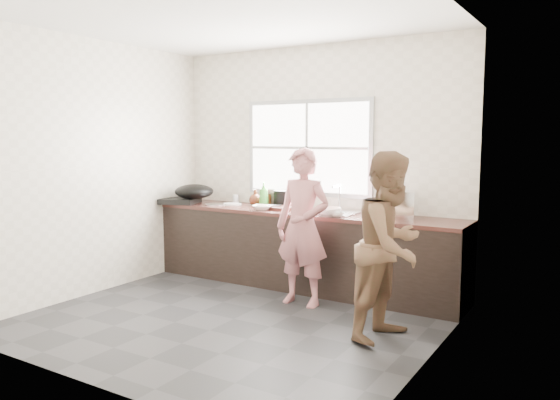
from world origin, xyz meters
The scene contains 30 objects.
floor centered at (0.00, 0.00, -0.01)m, with size 3.60×3.20×0.01m, color #29292C.
ceiling centered at (0.00, 0.00, 2.71)m, with size 3.60×3.20×0.01m, color silver.
wall_back centered at (0.00, 1.60, 1.35)m, with size 3.60×0.01×2.70m, color beige.
wall_left centered at (-1.80, 0.00, 1.35)m, with size 0.01×3.20×2.70m, color beige.
wall_right centered at (1.80, 0.00, 1.35)m, with size 0.01×3.20×2.70m, color beige.
wall_front centered at (0.00, -1.60, 1.35)m, with size 3.60×0.01×2.70m, color silver.
cabinet centered at (0.00, 1.29, 0.41)m, with size 3.60×0.62×0.82m, color black.
countertop centered at (0.00, 1.29, 0.84)m, with size 3.60×0.64×0.04m, color #391C17.
sink centered at (0.35, 1.29, 0.86)m, with size 0.55×0.45×0.02m, color silver.
faucet centered at (0.35, 1.49, 1.01)m, with size 0.02×0.02×0.30m, color silver.
window_frame centered at (-0.10, 1.59, 1.55)m, with size 1.60×0.05×1.10m, color #9EA0A5.
window_glazing centered at (-0.10, 1.57, 1.55)m, with size 1.50×0.01×1.00m, color white.
woman centered at (0.31, 0.74, 0.73)m, with size 0.54×0.35×1.47m, color #C47679.
person_side centered at (1.39, 0.31, 0.78)m, with size 0.76×0.59×1.56m, color brown.
cutting_board centered at (-0.24, 1.29, 0.88)m, with size 0.35×0.35×0.04m, color #331814.
cleaver centered at (-0.37, 1.26, 0.90)m, with size 0.19×0.09×0.01m, color silver.
bowl_mince centered at (-0.43, 1.13, 0.89)m, with size 0.22×0.22×0.05m, color white.
bowl_crabs centered at (0.42, 1.08, 0.90)m, with size 0.22×0.22×0.07m, color silver.
bowl_held centered at (0.51, 1.08, 0.89)m, with size 0.20×0.20×0.06m, color silver.
black_pot centered at (-0.37, 1.52, 0.96)m, with size 0.27×0.27×0.19m, color black.
plate_food centered at (-0.99, 1.32, 0.87)m, with size 0.22×0.22×0.02m, color silver.
bottle_green centered at (-0.57, 1.37, 1.01)m, with size 0.11×0.11×0.29m, color green.
bottle_brown_tall centered at (-0.63, 1.52, 0.95)m, with size 0.08×0.08×0.18m, color #411D10.
bottle_brown_short centered at (-0.72, 1.42, 0.95)m, with size 0.14×0.14×0.18m, color #4D2213.
glass_jar centered at (-1.08, 1.52, 0.91)m, with size 0.07×0.07×0.10m, color silver.
burner centered at (-1.65, 1.13, 0.89)m, with size 0.42×0.42×0.06m, color black.
wok centered at (-1.47, 1.18, 1.01)m, with size 0.47×0.47×0.18m, color black.
dish_rack centered at (1.05, 1.36, 1.00)m, with size 0.36×0.25×0.27m, color silver.
pot_lid_left centered at (-1.16, 1.21, 0.87)m, with size 0.26×0.26×0.01m, color #AEAFB5.
pot_lid_right centered at (-1.07, 1.32, 0.87)m, with size 0.22×0.22×0.01m, color silver.
Camera 1 is at (2.93, -3.93, 1.66)m, focal length 35.00 mm.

